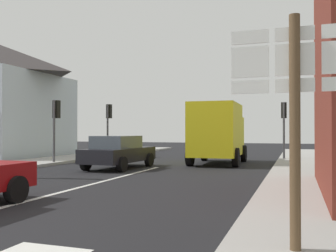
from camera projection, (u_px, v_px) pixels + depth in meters
name	position (u px, v px, depth m)	size (l,w,h in m)	color
ground_plane	(141.00, 172.00, 15.89)	(80.00, 80.00, 0.00)	black
sidewalk_right	(314.00, 183.00, 11.89)	(2.97, 44.00, 0.14)	#9E9B96
lane_centre_stripe	(91.00, 184.00, 12.09)	(0.16, 12.00, 0.01)	silver
sedan_far	(119.00, 152.00, 17.30)	(2.14, 4.28, 1.47)	black
delivery_truck	(218.00, 132.00, 19.67)	(2.58, 5.05, 3.05)	yellow
route_sign_post	(295.00, 106.00, 5.02)	(1.66, 0.14, 3.20)	brown
traffic_light_far_right	(284.00, 117.00, 21.89)	(0.30, 0.49, 3.32)	#47474C
traffic_light_near_left	(56.00, 117.00, 19.46)	(0.30, 0.49, 3.24)	#47474C
traffic_light_far_left	(109.00, 118.00, 24.92)	(0.30, 0.49, 3.42)	#47474C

